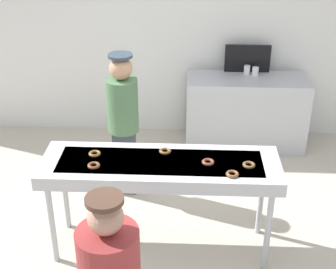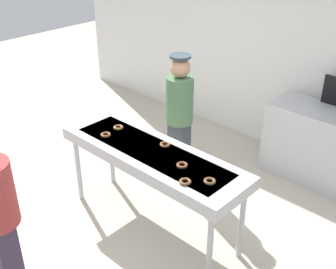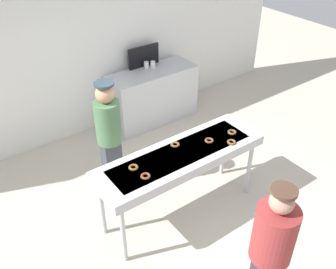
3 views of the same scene
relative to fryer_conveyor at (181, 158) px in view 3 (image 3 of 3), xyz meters
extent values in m
plane|color=beige|center=(0.00, 0.00, -0.89)|extent=(16.00, 16.00, 0.00)
cube|color=white|center=(0.00, 2.54, 0.64)|extent=(8.00, 0.12, 3.06)
cube|color=#B7BABF|center=(0.00, 0.00, 0.01)|extent=(2.14, 0.66, 0.13)
cube|color=slate|center=(0.00, 0.00, 0.04)|extent=(1.82, 0.46, 0.08)
cylinder|color=#B7BABF|center=(-0.97, -0.25, -0.47)|extent=(0.06, 0.06, 0.84)
cylinder|color=#B7BABF|center=(0.97, -0.25, -0.47)|extent=(0.06, 0.06, 0.84)
cylinder|color=#B7BABF|center=(-0.97, 0.25, -0.47)|extent=(0.06, 0.06, 0.84)
cylinder|color=#B7BABF|center=(0.97, 0.25, -0.47)|extent=(0.06, 0.06, 0.84)
torus|color=brown|center=(-0.57, -0.12, 0.09)|extent=(0.16, 0.16, 0.03)
torus|color=brown|center=(0.62, -0.20, 0.09)|extent=(0.14, 0.14, 0.03)
torus|color=brown|center=(0.42, -0.02, 0.09)|extent=(0.16, 0.16, 0.03)
torus|color=brown|center=(-0.60, 0.08, 0.09)|extent=(0.12, 0.12, 0.03)
torus|color=brown|center=(0.78, -0.05, 0.09)|extent=(0.15, 0.15, 0.03)
torus|color=brown|center=(0.03, 0.16, 0.09)|extent=(0.13, 0.13, 0.03)
cube|color=#383F46|center=(-0.45, 0.94, -0.49)|extent=(0.24, 0.18, 0.78)
cylinder|color=#4C724C|center=(-0.45, 0.94, 0.19)|extent=(0.33, 0.33, 0.58)
sphere|color=tan|center=(-0.45, 0.94, 0.60)|extent=(0.24, 0.24, 0.24)
cylinder|color=#2E3B47|center=(-0.45, 0.94, 0.73)|extent=(0.25, 0.25, 0.03)
cylinder|color=#993333|center=(-0.20, -1.57, 0.27)|extent=(0.37, 0.37, 0.56)
sphere|color=tan|center=(-0.20, -1.57, 0.65)|extent=(0.21, 0.21, 0.21)
cylinder|color=#4E3427|center=(-0.20, -1.57, 0.77)|extent=(0.22, 0.22, 0.03)
cube|color=#B7BABF|center=(0.99, 2.09, -0.41)|extent=(1.54, 0.60, 0.95)
cylinder|color=white|center=(0.98, 2.26, 0.12)|extent=(0.08, 0.08, 0.11)
cylinder|color=white|center=(1.09, 2.21, 0.12)|extent=(0.08, 0.08, 0.11)
cube|color=black|center=(0.99, 2.34, 0.25)|extent=(0.59, 0.04, 0.36)
camera|label=1|loc=(0.24, -3.70, 2.30)|focal=51.85mm
camera|label=2|loc=(2.64, -2.60, 2.26)|focal=45.54mm
camera|label=3|loc=(-2.19, -2.79, 2.78)|focal=40.34mm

